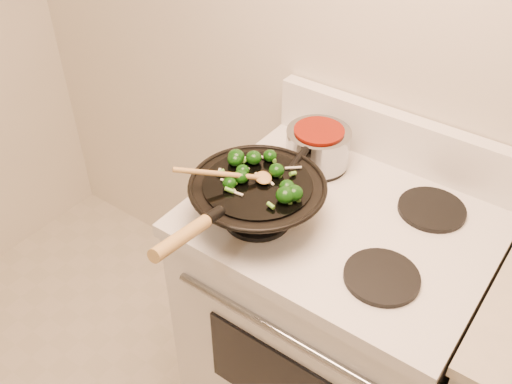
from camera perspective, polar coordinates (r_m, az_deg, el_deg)
The scene contains 5 objects.
stove at distance 1.86m, azimuth 7.56°, elevation -12.67°, with size 0.78×0.67×1.08m.
wok at distance 1.46m, azimuth 0.06°, elevation -0.68°, with size 0.35×0.58×0.22m.
stirfry at distance 1.43m, azimuth 0.51°, elevation 1.81°, with size 0.25×0.20×0.04m.
wooden_spoon at distance 1.41m, azimuth -1.81°, elevation 1.66°, with size 0.19×0.20×0.07m.
saucepan at distance 1.66m, azimuth 6.19°, elevation 4.59°, with size 0.19×0.30×0.11m.
Camera 1 is at (0.34, 0.11, 1.92)m, focal length 40.00 mm.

